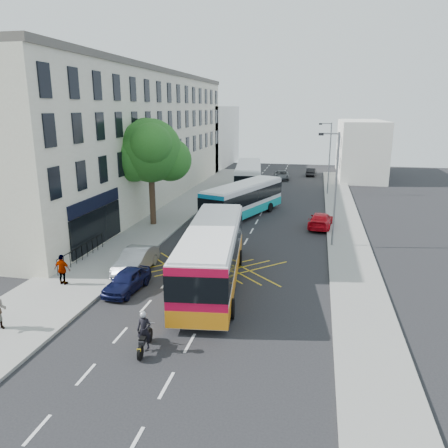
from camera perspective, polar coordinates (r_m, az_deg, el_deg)
The scene contains 20 objects.
ground at distance 21.95m, azimuth -2.24°, elevation -11.42°, with size 120.00×120.00×0.00m, color black.
pavement_left at distance 37.85m, azimuth -9.19°, elevation -0.06°, with size 5.00×70.00×0.15m, color gray.
pavement_right at distance 35.49m, azimuth 15.71°, elevation -1.44°, with size 3.00×70.00×0.15m, color gray.
terrace_main at distance 47.56m, azimuth -11.68°, elevation 11.04°, with size 8.30×45.00×13.50m.
terrace_far at distance 76.57m, azimuth -2.39°, elevation 11.37°, with size 8.00×20.00×10.00m, color silver.
building_right at distance 67.57m, azimuth 17.35°, elevation 9.40°, with size 6.00×18.00×8.00m, color silver.
street_tree at distance 36.73m, azimuth -9.63°, elevation 9.34°, with size 6.30×5.70×8.80m.
lamp_near at distance 31.50m, azimuth 14.23°, elevation 5.12°, with size 1.45×0.15×8.00m.
lamp_far at distance 51.32m, azimuth 13.52°, elevation 8.80°, with size 1.45×0.15×8.00m.
railings at distance 29.79m, azimuth -18.09°, elevation -3.45°, with size 0.08×5.60×1.14m, color black, non-canonical shape.
bus_near at distance 24.48m, azimuth -1.57°, elevation -4.02°, with size 4.23×12.34×3.40m.
bus_mid at distance 40.03m, azimuth 2.55°, elevation 3.23°, with size 6.14×11.22×3.09m.
bus_far at distance 51.92m, azimuth 3.23°, elevation 6.12°, with size 4.39×12.46×3.43m.
motorbike at distance 18.71m, azimuth -10.36°, elevation -13.74°, with size 0.66×2.01×1.79m.
parked_car_blue at distance 24.60m, azimuth -12.56°, elevation -7.21°, with size 1.45×3.61×1.23m, color #0D1137.
parked_car_silver at distance 27.32m, azimuth -11.41°, elevation -4.66°, with size 1.51×4.33×1.43m, color #95989C.
red_hatchback at distance 37.39m, azimuth 12.53°, elevation 0.49°, with size 1.79×4.40×1.28m, color red.
distant_car_grey at distance 62.06m, azimuth 7.53°, elevation 6.34°, with size 1.99×4.31×1.20m, color #474A4F.
distant_car_dark at distance 66.19m, azimuth 11.33°, elevation 6.71°, with size 1.26×3.62×1.19m, color black.
pedestrian_far at distance 26.04m, azimuth -20.35°, elevation -5.60°, with size 1.02×0.42×1.74m, color gray.
Camera 1 is at (4.90, -19.05, 9.74)m, focal length 35.00 mm.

